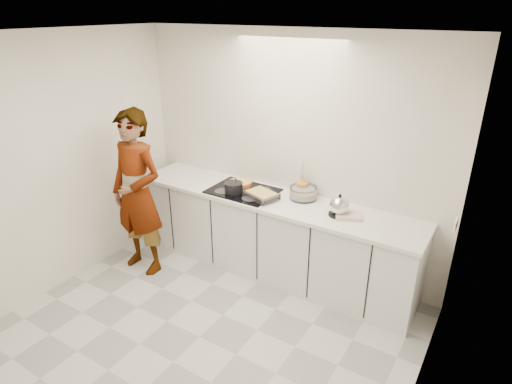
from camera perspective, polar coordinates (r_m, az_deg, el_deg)
The scene contains 16 objects.
floor at distance 4.16m, azimuth -7.51°, elevation -18.61°, with size 3.60×3.20×0.00m, color beige.
ceiling at distance 3.10m, azimuth -10.17°, elevation 19.87°, with size 3.60×3.20×0.00m, color white.
wall_back at distance 4.67m, azimuth 4.13°, elevation 4.98°, with size 3.60×0.00×2.60m, color white.
wall_left at distance 4.74m, azimuth -25.54°, elevation 2.97°, with size 0.00×3.20×2.60m, color white.
wall_right at distance 2.78m, azimuth 21.94°, elevation -10.67°, with size 0.02×3.20×2.60m.
base_cabinets at distance 4.76m, azimuth 1.99°, elevation -5.99°, with size 3.20×0.58×0.87m, color silver.
countertop at distance 4.55m, azimuth 2.07°, elevation -1.00°, with size 3.24×0.64×0.04m, color white.
hob at distance 4.70m, azimuth -1.74°, elevation 0.16°, with size 0.72×0.54×0.01m, color black.
tart_dish at distance 4.82m, azimuth -2.14°, elevation 1.20°, with size 0.29×0.29×0.04m.
saucepan at distance 4.63m, azimuth -3.00°, elevation 0.63°, with size 0.22×0.22×0.19m.
baking_dish at distance 4.49m, azimuth 0.76°, elevation -0.36°, with size 0.39×0.33×0.06m.
mixing_bowl at distance 4.53m, azimuth 6.32°, elevation -0.15°, with size 0.35×0.35×0.13m.
tea_towel at distance 4.21m, azimuth 12.20°, elevation -3.11°, with size 0.24×0.18×0.04m, color white.
kettle at distance 4.20m, azimuth 11.03°, elevation -1.91°, with size 0.25×0.25×0.23m.
utensil_crock at distance 4.58m, azimuth 6.17°, elevation 0.35°, with size 0.12×0.12×0.15m, color orange.
cook at distance 4.79m, azimuth -15.54°, elevation -0.22°, with size 0.67×0.44×1.84m, color silver.
Camera 1 is at (2.06, -2.32, 2.78)m, focal length 30.00 mm.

